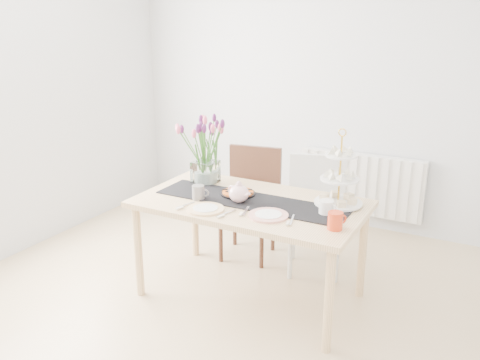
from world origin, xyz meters
The scene contains 15 objects.
room_shell centered at (0.00, 0.00, 1.30)m, with size 4.50×4.50×4.50m.
radiator centered at (0.50, 2.19, 0.45)m, with size 1.20×0.08×0.60m, color white.
dining_table centered at (0.15, 0.52, 0.67)m, with size 1.60×0.90×0.75m.
chair_brown centered at (-0.19, 1.19, 0.55)m, with size 0.53×0.53×0.94m.
chair_white centered at (0.40, 1.21, 0.54)m, with size 0.58×0.58×0.93m.
table_runner centered at (0.15, 0.52, 0.75)m, with size 1.40×0.35×0.01m, color black.
tulip_vase centered at (-0.36, 0.73, 1.10)m, with size 0.64×0.64×0.55m.
cake_stand centered at (0.72, 0.74, 0.89)m, with size 0.33×0.33×0.49m.
teapot centered at (0.09, 0.45, 0.82)m, with size 0.23×0.18×0.15m, color white, non-canonical shape.
cream_jug centered at (0.70, 0.53, 0.80)m, with size 0.10×0.10×0.10m, color white.
tart_tin centered at (0.01, 0.59, 0.76)m, with size 0.26×0.26×0.03m.
mug_grey centered at (-0.20, 0.38, 0.80)m, with size 0.09×0.09×0.11m, color slate.
mug_orange centered at (0.83, 0.32, 0.81)m, with size 0.09×0.09×0.11m, color red.
plate_left centered at (-0.05, 0.22, 0.76)m, with size 0.25×0.25×0.01m, color white.
plate_right centered at (0.38, 0.32, 0.76)m, with size 0.26×0.26×0.01m, color silver.
Camera 1 is at (1.68, -2.50, 1.99)m, focal length 38.00 mm.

